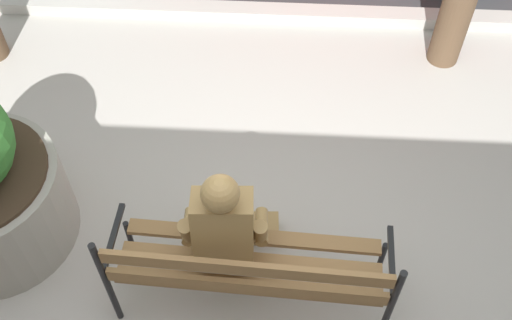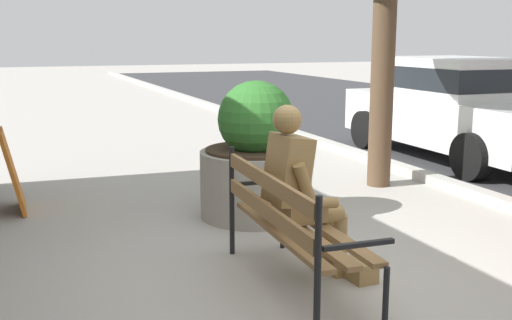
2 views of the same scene
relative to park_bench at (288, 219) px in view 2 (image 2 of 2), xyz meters
name	(u,v)px [view 2 (image 2 of 2)]	position (x,y,z in m)	size (l,w,h in m)	color
ground_plane	(320,284)	(0.01, 0.28, -0.54)	(80.00, 80.00, 0.00)	#ADA8A0
park_bench	(288,219)	(0.00, 0.00, 0.00)	(1.82, 0.61, 0.95)	olive
bronze_statue_seated	(305,196)	(-0.15, 0.21, 0.12)	(0.62, 0.78, 1.37)	olive
concrete_planter	(256,161)	(-1.92, 0.51, 0.04)	(1.18, 1.18, 1.43)	gray
parked_car_white	(457,105)	(-3.80, 4.61, 0.30)	(4.11, 1.94, 1.56)	silver
leaning_signboard	(12,171)	(-3.05, -1.87, -0.09)	(0.70, 0.04, 0.90)	#C6661E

